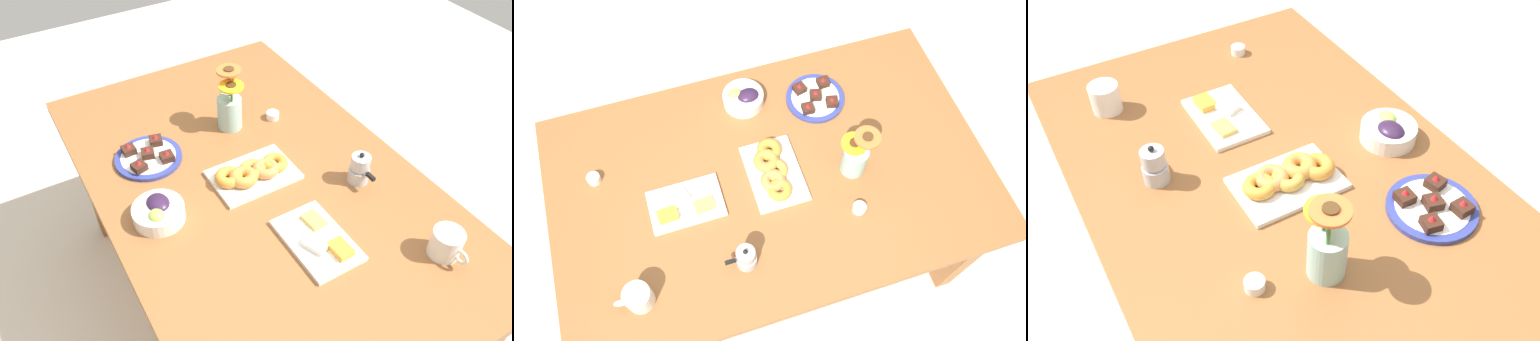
{
  "view_description": "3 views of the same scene",
  "coord_description": "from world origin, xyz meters",
  "views": [
    {
      "loc": [
        1.03,
        -0.61,
        1.89
      ],
      "look_at": [
        0.0,
        0.0,
        0.78
      ],
      "focal_mm": 35.0,
      "sensor_mm": 36.0,
      "label": 1
    },
    {
      "loc": [
        0.25,
        0.79,
        2.37
      ],
      "look_at": [
        0.0,
        0.0,
        0.78
      ],
      "focal_mm": 35.0,
      "sensor_mm": 36.0,
      "label": 2
    },
    {
      "loc": [
        -0.92,
        0.54,
        1.81
      ],
      "look_at": [
        0.0,
        0.0,
        0.78
      ],
      "focal_mm": 40.0,
      "sensor_mm": 36.0,
      "label": 3
    }
  ],
  "objects": [
    {
      "name": "croissant_platter",
      "position": [
        -0.01,
        -0.01,
        0.76
      ],
      "size": [
        0.19,
        0.29,
        0.05
      ],
      "color": "white",
      "rests_on": "dining_table"
    },
    {
      "name": "ground_plane",
      "position": [
        0.0,
        0.0,
        0.0
      ],
      "size": [
        6.0,
        6.0,
        0.0
      ],
      "primitive_type": "plane",
      "color": "beige"
    },
    {
      "name": "dining_table",
      "position": [
        0.0,
        0.0,
        0.65
      ],
      "size": [
        1.6,
        1.0,
        0.74
      ],
      "color": "brown",
      "rests_on": "ground_plane"
    },
    {
      "name": "jam_cup_honey",
      "position": [
        0.61,
        -0.18,
        0.76
      ],
      "size": [
        0.05,
        0.05,
        0.03
      ],
      "color": "white",
      "rests_on": "dining_table"
    },
    {
      "name": "dessert_plate",
      "position": [
        -0.28,
        -0.27,
        0.75
      ],
      "size": [
        0.23,
        0.23,
        0.05
      ],
      "color": "navy",
      "rests_on": "dining_table"
    },
    {
      "name": "flower_vase",
      "position": [
        -0.3,
        0.06,
        0.82
      ],
      "size": [
        0.13,
        0.1,
        0.24
      ],
      "color": "#99C1B7",
      "rests_on": "dining_table"
    },
    {
      "name": "cheese_platter",
      "position": [
        0.32,
        0.02,
        0.75
      ],
      "size": [
        0.26,
        0.17,
        0.03
      ],
      "color": "white",
      "rests_on": "dining_table"
    },
    {
      "name": "moka_pot",
      "position": [
        0.18,
        0.29,
        0.79
      ],
      "size": [
        0.11,
        0.07,
        0.12
      ],
      "color": "#B7B7BC",
      "rests_on": "dining_table"
    },
    {
      "name": "grape_bowl",
      "position": [
        0.0,
        -0.34,
        0.77
      ],
      "size": [
        0.16,
        0.16,
        0.07
      ],
      "color": "white",
      "rests_on": "dining_table"
    },
    {
      "name": "coffee_mug",
      "position": [
        0.54,
        0.31,
        0.79
      ],
      "size": [
        0.12,
        0.09,
        0.09
      ],
      "color": "white",
      "rests_on": "dining_table"
    },
    {
      "name": "jam_cup_berry",
      "position": [
        -0.26,
        0.23,
        0.76
      ],
      "size": [
        0.05,
        0.05,
        0.03
      ],
      "color": "white",
      "rests_on": "dining_table"
    }
  ]
}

